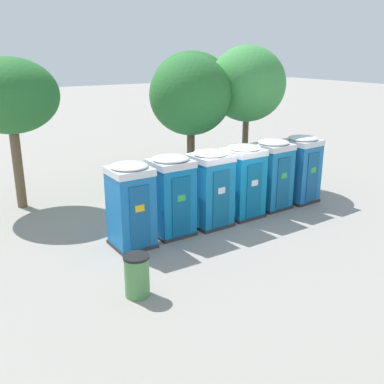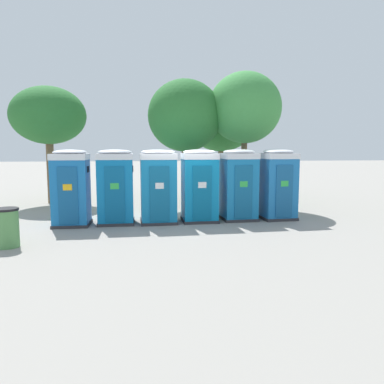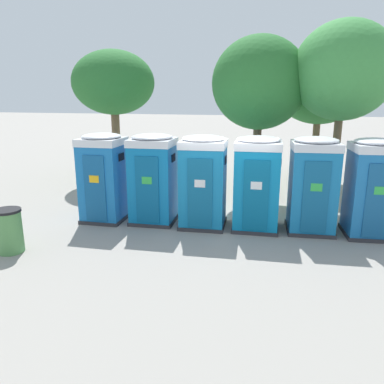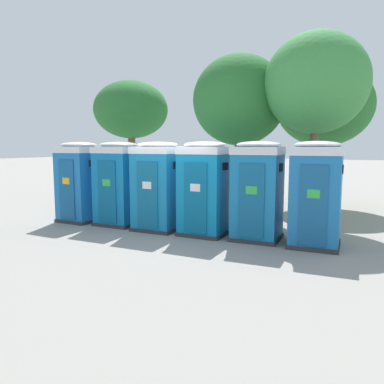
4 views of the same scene
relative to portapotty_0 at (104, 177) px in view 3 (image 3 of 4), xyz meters
name	(u,v)px [view 3 (image 3 of 4)]	position (x,y,z in m)	size (l,w,h in m)	color
ground_plane	(229,224)	(3.60, 0.49, -1.28)	(120.00, 120.00, 0.00)	gray
portapotty_0	(104,177)	(0.00, 0.00, 0.00)	(1.20, 1.23, 2.54)	#2D2D33
portapotty_1	(153,178)	(1.44, 0.18, 0.00)	(1.29, 1.26, 2.54)	#2D2D33
portapotty_2	(203,181)	(2.89, 0.17, 0.00)	(1.31, 1.27, 2.54)	#2D2D33
portapotty_3	(257,183)	(4.34, 0.29, 0.00)	(1.28, 1.26, 2.54)	#2D2D33
portapotty_4	(313,185)	(5.78, 0.46, 0.00)	(1.30, 1.29, 2.54)	#2D2D33
portapotty_5	(372,188)	(7.23, 0.48, 0.00)	(1.29, 1.31, 2.54)	#2D2D33
street_tree_0	(320,85)	(6.24, 6.81, 2.69)	(3.68, 3.68, 5.56)	brown
street_tree_1	(113,83)	(-2.07, 5.33, 2.76)	(3.40, 3.40, 5.39)	brown
street_tree_2	(343,72)	(6.61, 3.14, 2.98)	(3.08, 3.08, 5.78)	brown
street_tree_3	(259,84)	(4.07, 3.36, 2.65)	(3.13, 3.13, 5.47)	brown
trash_can	(9,231)	(-1.08, -2.70, -0.76)	(0.62, 0.62, 1.04)	#518C4C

